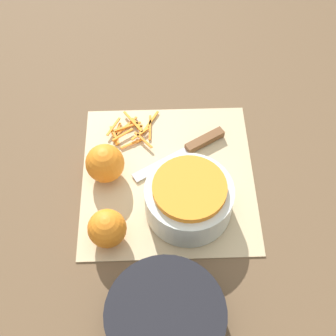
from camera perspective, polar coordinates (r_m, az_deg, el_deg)
The scene contains 8 objects.
ground_plane at distance 1.00m, azimuth -0.00°, elevation -1.14°, with size 4.00×4.00×0.00m, color brown.
cutting_board at distance 1.00m, azimuth -0.00°, elevation -1.05°, with size 0.36×0.38×0.01m.
bowl_speckled at distance 0.92m, azimuth 2.56°, elevation -3.67°, with size 0.17×0.17×0.09m.
bowl_dark at distance 0.84m, azimuth -0.30°, elevation -17.83°, with size 0.21×0.21×0.06m.
knife at distance 1.03m, azimuth 3.32°, elevation 2.74°, with size 0.21×0.13×0.02m.
orange_left at distance 0.90m, azimuth -7.44°, elevation -7.32°, with size 0.07×0.07×0.07m.
orange_right at distance 0.97m, azimuth -7.69°, elevation 0.58°, with size 0.08×0.08×0.08m.
peel_pile at distance 1.07m, azimuth -4.50°, elevation 4.62°, with size 0.12×0.11×0.01m.
Camera 1 is at (0.02, 0.54, 0.84)m, focal length 50.00 mm.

